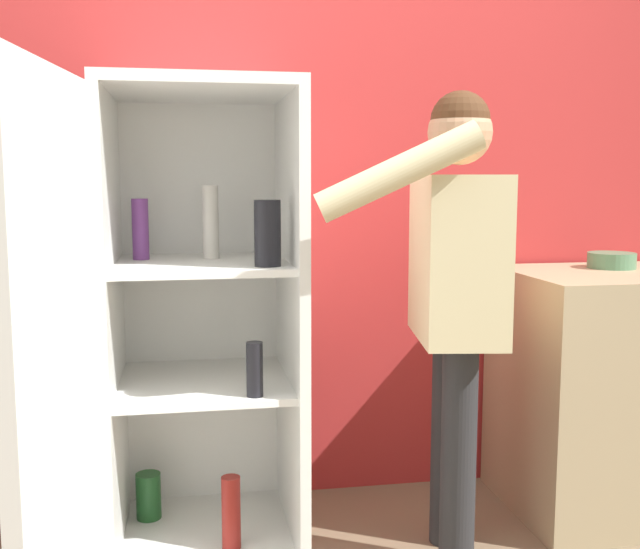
# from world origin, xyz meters

# --- Properties ---
(wall_back) EXTENTS (7.00, 0.06, 2.55)m
(wall_back) POSITION_xyz_m (0.00, 0.98, 1.27)
(wall_back) COLOR #B72D2D
(wall_back) RESTS_ON ground_plane
(refrigerator) EXTENTS (0.77, 1.28, 1.57)m
(refrigerator) POSITION_xyz_m (-0.48, 0.52, 0.78)
(refrigerator) COLOR white
(refrigerator) RESTS_ON ground_plane
(person) EXTENTS (0.66, 0.59, 1.53)m
(person) POSITION_xyz_m (0.40, 0.35, 0.96)
(person) COLOR #262628
(person) RESTS_ON ground_plane
(counter) EXTENTS (0.77, 0.64, 0.92)m
(counter) POSITION_xyz_m (1.14, 0.61, 0.46)
(counter) COLOR tan
(counter) RESTS_ON ground_plane
(bowl) EXTENTS (0.18, 0.18, 0.06)m
(bowl) POSITION_xyz_m (1.18, 0.72, 0.95)
(bowl) COLOR #517F5B
(bowl) RESTS_ON counter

